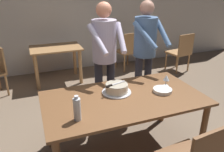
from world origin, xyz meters
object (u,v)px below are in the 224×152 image
Objects in this scene: cake_on_platter at (117,89)px; background_chair_0 at (181,51)px; water_bottle at (77,109)px; cake_knife at (112,85)px; person_cutting_cake at (105,52)px; background_chair_2 at (128,49)px; person_standing_beside at (145,47)px; main_dining_table at (124,105)px; background_table at (56,55)px; wine_glass_near at (166,78)px; plate_stack at (162,90)px.

cake_on_platter is 0.38× the size of background_chair_0.
cake_on_platter is at bearing 35.54° from water_bottle.
person_cutting_cake reaches higher than cake_knife.
cake_knife is (-0.07, -0.02, 0.06)m from cake_on_platter.
cake_knife is 0.29× the size of background_chair_0.
water_bottle is 0.28× the size of background_chair_2.
person_standing_beside is at bearing 2.76° from person_cutting_cake.
main_dining_table is 3.10m from background_chair_0.
cake_on_platter is 2.37m from background_table.
background_chair_0 is at bearing 38.40° from cake_knife.
plate_stack is at bearing -135.06° from wine_glass_near.
person_standing_beside is 2.10m from background_table.
person_cutting_cake reaches higher than background_table.
main_dining_table is at bearing -115.83° from background_chair_2.
water_bottle is at bearing -168.38° from plate_stack.
person_cutting_cake is (0.12, 0.58, 0.21)m from cake_knife.
water_bottle reaches higher than wine_glass_near.
water_bottle is 3.40m from background_chair_2.
cake_on_platter reaches higher than main_dining_table.
plate_stack is at bearing -4.54° from main_dining_table.
cake_on_platter is at bearing 17.40° from cake_knife.
plate_stack is at bearing -18.81° from cake_on_platter.
person_standing_beside is 2.04m from background_chair_2.
cake_on_platter is at bearing 104.28° from main_dining_table.
wine_glass_near is 0.16× the size of background_chair_0.
person_cutting_cake is 0.63m from person_standing_beside.
cake_on_platter is 0.10m from cake_knife.
water_bottle is 3.72m from background_chair_0.
main_dining_table is at bearing -80.23° from background_table.
cake_knife is 0.15× the size of person_standing_beside.
plate_stack is 0.13× the size of person_cutting_cake.
main_dining_table is 6.74× the size of cake_knife.
background_table is at bearing 109.76° from plate_stack.
water_bottle is 0.25× the size of background_table.
wine_glass_near is 1.24m from water_bottle.
background_table is at bearing 113.47° from wine_glass_near.
cake_knife is at bearing -140.60° from person_standing_beside.
cake_on_platter is 1.36× the size of water_bottle.
background_table is 1.11× the size of background_chair_2.
background_table is at bearing 121.56° from person_standing_beside.
person_standing_beside reaches higher than main_dining_table.
water_bottle is at bearing -141.27° from person_standing_beside.
background_table is (-0.90, 2.50, -0.19)m from plate_stack.
background_table is 1.68m from background_chair_2.
cake_knife is 0.60m from water_bottle.
person_standing_beside is 1.72× the size of background_table.
water_bottle is at bearing -122.12° from person_cutting_cake.
person_standing_beside is (0.17, 0.76, 0.31)m from plate_stack.
background_chair_0 is (2.31, 1.35, -0.58)m from person_cutting_cake.
water_bottle reaches higher than plate_stack.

